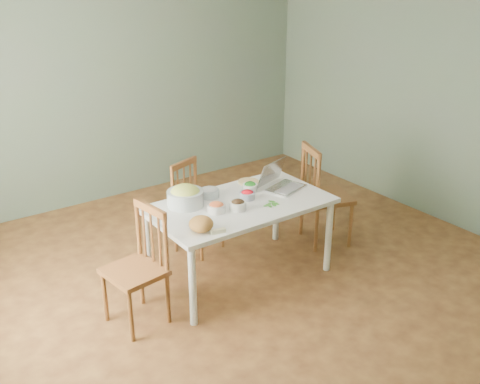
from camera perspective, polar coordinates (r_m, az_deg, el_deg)
floor at (r=5.11m, az=0.61°, el=-8.94°), size 5.00×5.00×0.00m
wall_back at (r=6.66m, az=-12.34°, el=10.75°), size 5.00×0.00×2.70m
wall_right at (r=6.30m, az=19.63°, el=9.27°), size 0.00×5.00×2.70m
dining_table at (r=4.99m, az=-0.00°, el=-4.93°), size 1.56×0.88×0.73m
chair_far at (r=5.42m, az=-4.24°, el=-1.63°), size 0.50×0.49×0.89m
chair_left at (r=4.41m, az=-10.75°, el=-7.70°), size 0.46×0.48×0.96m
chair_right at (r=5.62m, az=8.87°, el=-0.23°), size 0.56×0.57×1.02m
bread_boule at (r=4.32m, az=-3.98°, el=-3.27°), size 0.24×0.24×0.12m
butter_stick at (r=4.31m, az=-2.22°, el=-4.00°), size 0.12×0.06×0.03m
bowl_squash at (r=4.76m, az=-5.59°, el=-0.38°), size 0.37×0.37×0.18m
bowl_carrot at (r=4.64m, az=-2.42°, el=-1.55°), size 0.16×0.16×0.09m
bowl_onion at (r=4.93m, az=-3.13°, el=0.00°), size 0.18×0.18×0.09m
bowl_mushroom at (r=4.67m, az=-0.22°, el=-1.32°), size 0.17×0.17×0.09m
bowl_redpep at (r=4.89m, az=0.74°, el=-0.27°), size 0.18×0.18×0.08m
bowl_broccoli at (r=5.06m, az=1.03°, el=0.59°), size 0.15×0.15×0.08m
flatbread at (r=5.25m, az=0.85°, el=1.04°), size 0.25×0.25×0.02m
basil_bunch at (r=4.80m, az=3.08°, el=-1.18°), size 0.17×0.17×0.02m
laptop at (r=5.09m, az=4.74°, el=1.56°), size 0.43×0.41×0.24m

